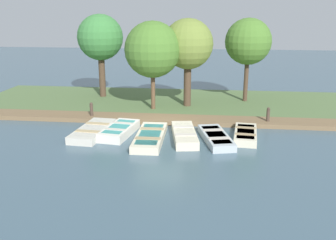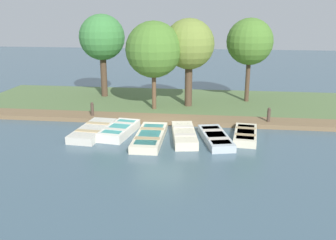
{
  "view_description": "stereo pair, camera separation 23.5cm",
  "coord_description": "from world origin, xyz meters",
  "px_view_note": "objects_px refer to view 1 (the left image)",
  "views": [
    {
      "loc": [
        17.57,
        2.47,
        5.64
      ],
      "look_at": [
        0.71,
        0.57,
        0.65
      ],
      "focal_mm": 40.0,
      "sensor_mm": 36.0,
      "label": 1
    },
    {
      "loc": [
        17.55,
        2.71,
        5.64
      ],
      "look_at": [
        0.71,
        0.57,
        0.65
      ],
      "focal_mm": 40.0,
      "sensor_mm": 36.0,
      "label": 2
    }
  ],
  "objects_px": {
    "rowboat_1": "(119,130)",
    "mooring_post_near": "(92,111)",
    "rowboat_0": "(93,131)",
    "rowboat_4": "(216,137)",
    "mooring_post_far": "(268,116)",
    "rowboat_5": "(245,134)",
    "park_tree_left": "(153,50)",
    "rowboat_2": "(150,137)",
    "park_tree_right": "(248,42)",
    "rowboat_3": "(184,135)",
    "park_tree_far_left": "(100,38)",
    "park_tree_center": "(188,45)"
  },
  "relations": [
    {
      "from": "rowboat_1",
      "to": "mooring_post_near",
      "type": "bearing_deg",
      "value": -130.0
    },
    {
      "from": "rowboat_0",
      "to": "rowboat_4",
      "type": "height_order",
      "value": "rowboat_0"
    },
    {
      "from": "rowboat_0",
      "to": "mooring_post_far",
      "type": "relative_size",
      "value": 3.5
    },
    {
      "from": "rowboat_0",
      "to": "rowboat_5",
      "type": "relative_size",
      "value": 1.22
    },
    {
      "from": "rowboat_1",
      "to": "park_tree_left",
      "type": "height_order",
      "value": "park_tree_left"
    },
    {
      "from": "rowboat_1",
      "to": "rowboat_5",
      "type": "distance_m",
      "value": 5.86
    },
    {
      "from": "rowboat_2",
      "to": "rowboat_4",
      "type": "height_order",
      "value": "rowboat_2"
    },
    {
      "from": "rowboat_5",
      "to": "park_tree_right",
      "type": "relative_size",
      "value": 0.52
    },
    {
      "from": "rowboat_1",
      "to": "rowboat_3",
      "type": "distance_m",
      "value": 3.09
    },
    {
      "from": "rowboat_2",
      "to": "rowboat_4",
      "type": "relative_size",
      "value": 1.11
    },
    {
      "from": "rowboat_2",
      "to": "rowboat_3",
      "type": "xyz_separation_m",
      "value": [
        -0.4,
        1.51,
        0.03
      ]
    },
    {
      "from": "park_tree_far_left",
      "to": "park_tree_right",
      "type": "xyz_separation_m",
      "value": [
        0.31,
        9.26,
        -0.13
      ]
    },
    {
      "from": "rowboat_2",
      "to": "mooring_post_near",
      "type": "bearing_deg",
      "value": -130.03
    },
    {
      "from": "park_tree_far_left",
      "to": "rowboat_3",
      "type": "bearing_deg",
      "value": 38.21
    },
    {
      "from": "park_tree_far_left",
      "to": "rowboat_4",
      "type": "bearing_deg",
      "value": 43.82
    },
    {
      "from": "rowboat_3",
      "to": "park_tree_right",
      "type": "relative_size",
      "value": 0.62
    },
    {
      "from": "mooring_post_near",
      "to": "mooring_post_far",
      "type": "bearing_deg",
      "value": 90.0
    },
    {
      "from": "rowboat_1",
      "to": "park_tree_far_left",
      "type": "height_order",
      "value": "park_tree_far_left"
    },
    {
      "from": "rowboat_2",
      "to": "park_tree_center",
      "type": "xyz_separation_m",
      "value": [
        -6.04,
        1.28,
        3.56
      ]
    },
    {
      "from": "rowboat_1",
      "to": "rowboat_5",
      "type": "relative_size",
      "value": 1.04
    },
    {
      "from": "mooring_post_near",
      "to": "rowboat_3",
      "type": "bearing_deg",
      "value": 63.63
    },
    {
      "from": "rowboat_5",
      "to": "park_tree_far_left",
      "type": "xyz_separation_m",
      "value": [
        -7.13,
        -8.73,
        3.76
      ]
    },
    {
      "from": "park_tree_far_left",
      "to": "park_tree_left",
      "type": "bearing_deg",
      "value": 52.75
    },
    {
      "from": "rowboat_5",
      "to": "mooring_post_near",
      "type": "distance_m",
      "value": 8.21
    },
    {
      "from": "park_tree_left",
      "to": "park_tree_right",
      "type": "height_order",
      "value": "park_tree_right"
    },
    {
      "from": "rowboat_1",
      "to": "rowboat_5",
      "type": "xyz_separation_m",
      "value": [
        -0.18,
        5.86,
        -0.04
      ]
    },
    {
      "from": "park_tree_left",
      "to": "park_tree_right",
      "type": "bearing_deg",
      "value": 115.45
    },
    {
      "from": "rowboat_4",
      "to": "park_tree_far_left",
      "type": "bearing_deg",
      "value": -149.88
    },
    {
      "from": "mooring_post_far",
      "to": "park_tree_far_left",
      "type": "bearing_deg",
      "value": -116.58
    },
    {
      "from": "rowboat_3",
      "to": "park_tree_left",
      "type": "bearing_deg",
      "value": -164.67
    },
    {
      "from": "mooring_post_near",
      "to": "mooring_post_far",
      "type": "relative_size",
      "value": 1.0
    },
    {
      "from": "rowboat_0",
      "to": "rowboat_1",
      "type": "height_order",
      "value": "rowboat_1"
    },
    {
      "from": "rowboat_0",
      "to": "rowboat_2",
      "type": "bearing_deg",
      "value": 83.72
    },
    {
      "from": "park_tree_far_left",
      "to": "park_tree_center",
      "type": "xyz_separation_m",
      "value": [
        1.92,
        5.72,
        -0.2
      ]
    },
    {
      "from": "mooring_post_near",
      "to": "park_tree_far_left",
      "type": "xyz_separation_m",
      "value": [
        -5.01,
        -0.81,
        3.46
      ]
    },
    {
      "from": "mooring_post_near",
      "to": "park_tree_far_left",
      "type": "distance_m",
      "value": 6.14
    },
    {
      "from": "rowboat_1",
      "to": "mooring_post_far",
      "type": "relative_size",
      "value": 2.98
    },
    {
      "from": "park_tree_left",
      "to": "park_tree_center",
      "type": "height_order",
      "value": "park_tree_center"
    },
    {
      "from": "rowboat_4",
      "to": "park_tree_far_left",
      "type": "relative_size",
      "value": 0.59
    },
    {
      "from": "rowboat_3",
      "to": "park_tree_right",
      "type": "height_order",
      "value": "park_tree_right"
    },
    {
      "from": "rowboat_5",
      "to": "park_tree_left",
      "type": "relative_size",
      "value": 0.54
    },
    {
      "from": "rowboat_2",
      "to": "rowboat_3",
      "type": "relative_size",
      "value": 1.11
    },
    {
      "from": "rowboat_3",
      "to": "mooring_post_near",
      "type": "bearing_deg",
      "value": -125.69
    },
    {
      "from": "rowboat_0",
      "to": "mooring_post_far",
      "type": "xyz_separation_m",
      "value": [
        -2.4,
        8.39,
        0.3
      ]
    },
    {
      "from": "rowboat_4",
      "to": "park_tree_center",
      "type": "distance_m",
      "value": 6.98
    },
    {
      "from": "rowboat_0",
      "to": "park_tree_left",
      "type": "distance_m",
      "value": 6.03
    },
    {
      "from": "rowboat_5",
      "to": "rowboat_2",
      "type": "bearing_deg",
      "value": -73.39
    },
    {
      "from": "park_tree_far_left",
      "to": "park_tree_center",
      "type": "relative_size",
      "value": 1.04
    },
    {
      "from": "rowboat_1",
      "to": "mooring_post_near",
      "type": "height_order",
      "value": "mooring_post_near"
    },
    {
      "from": "rowboat_2",
      "to": "park_tree_right",
      "type": "distance_m",
      "value": 9.75
    }
  ]
}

